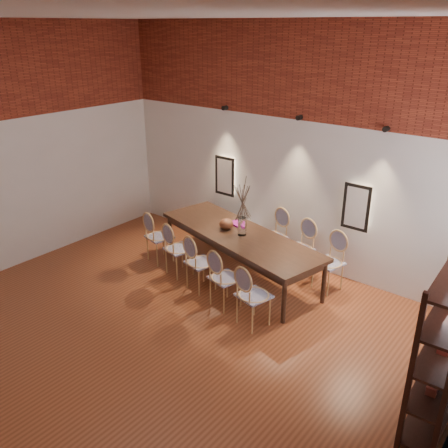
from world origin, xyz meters
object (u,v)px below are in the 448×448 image
Objects in this scene: chair_far_e at (328,263)px; bowl at (226,224)px; chair_far_c at (273,237)px; vase at (242,226)px; chair_far_b at (250,226)px; chair_far_a at (229,216)px; dining_table at (239,254)px; chair_far_d at (299,249)px; shelving_rack at (441,356)px; chair_near_e at (254,295)px; chair_near_a at (160,237)px; chair_near_b at (179,249)px; chair_near_d at (226,278)px; book at (237,224)px; chair_near_c at (201,262)px.

bowl is at bearing 28.62° from chair_far_e.
vase reaches higher than chair_far_c.
chair_far_e is (1.82, -0.42, 0.00)m from chair_far_b.
dining_table is at bearing 147.93° from chair_far_a.
chair_far_c reaches higher than dining_table.
shelving_rack is at bearing 156.85° from chair_far_d.
chair_far_a is 1.00× the size of chair_far_e.
vase is at bearing 146.42° from chair_near_e.
shelving_rack is at bearing 151.91° from chair_far_e.
dining_table is 3.31× the size of chair_near_a.
chair_near_b is at bearing 90.00° from chair_far_b.
chair_near_a is at bearing 180.00° from chair_near_d.
vase reaches higher than dining_table.
dining_table is at bearing -2.73° from bowl.
dining_table is 1.47m from chair_far_e.
chair_far_a is at bearing 140.12° from chair_near_d.
chair_near_e is 1.00× the size of chair_far_b.
shelving_rack is at bearing 165.01° from chair_far_a.
chair_far_e reaches higher than book.
chair_near_d and chair_far_e have the same top height.
chair_far_a is 1.14m from book.
chair_near_b is 1.87m from chair_near_e.
dining_table is 3.83m from shelving_rack.
dining_table is 1.47m from chair_near_a.
chair_near_a is at bearing 180.00° from chair_near_e.
chair_near_a is (-1.39, -0.48, 0.09)m from dining_table.
chair_near_b is 0.62m from chair_near_c.
chair_far_c is 0.89m from vase.
book reaches higher than dining_table.
chair_near_b is at bearing 180.00° from chair_near_d.
chair_near_a is 1.68m from chair_far_b.
chair_near_b is at bearing 180.00° from chair_near_e.
chair_far_c is at bearing 144.76° from shelving_rack.
chair_far_e is (2.43, -0.56, 0.00)m from chair_far_a.
shelving_rack is at bearing -21.60° from vase.
dining_table is at bearing -47.44° from book.
chair_near_d and chair_far_b have the same top height.
chair_far_c is (0.96, 1.38, 0.00)m from chair_near_b.
chair_near_c is 1.56m from chair_far_c.
vase is at bearing 33.58° from chair_far_e.
chair_far_b is 3.62× the size of book.
chair_far_a is at bearing 135.76° from book.
chair_near_b is 3.13× the size of vase.
chair_near_c is 0.89m from vase.
chair_far_a is 3.92× the size of bowl.
chair_near_a is 2.94m from chair_far_e.
chair_far_b is at bearing 90.00° from chair_near_b.
chair_near_c is 3.78m from shelving_rack.
chair_near_d is 2.43m from chair_far_a.
chair_far_a and chair_far_c have the same top height.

